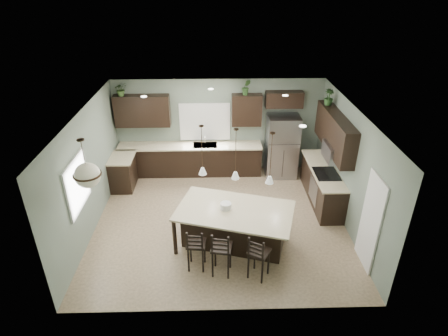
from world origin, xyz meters
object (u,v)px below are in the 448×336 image
kitchen_island (235,227)px  bar_stool_center (222,252)px  refrigerator (282,146)px  serving_dish (226,206)px  bar_stool_left (196,248)px  plant_back_left (121,89)px  bar_stool_right (259,256)px

kitchen_island → bar_stool_center: bearing=-92.5°
refrigerator → serving_dish: 3.61m
bar_stool_center → bar_stool_left: bearing=171.4°
plant_back_left → bar_stool_center: bearing=-58.5°
bar_stool_left → bar_stool_right: 1.27m
bar_stool_center → plant_back_left: 5.49m
kitchen_island → bar_stool_right: 1.09m
plant_back_left → serving_dish: bearing=-50.9°
serving_dish → plant_back_left: (-2.77, 3.41, 1.59)m
kitchen_island → refrigerator: bearing=80.9°
refrigerator → bar_stool_left: refrigerator is taller
serving_dish → bar_stool_center: 1.05m
bar_stool_right → plant_back_left: size_ratio=2.74×
kitchen_island → serving_dish: size_ratio=10.24×
refrigerator → plant_back_left: plant_back_left is taller
refrigerator → bar_stool_center: (-1.84, -4.10, -0.39)m
serving_dish → plant_back_left: bearing=129.1°
bar_stool_right → bar_stool_center: bearing=-158.4°
refrigerator → bar_stool_right: (-1.11, -4.22, -0.41)m
plant_back_left → kitchen_island: bearing=-49.4°
kitchen_island → serving_dish: 0.57m
bar_stool_right → plant_back_left: (-3.39, 4.46, 2.07)m
refrigerator → plant_back_left: size_ratio=4.94×
refrigerator → kitchen_island: 3.60m
bar_stool_right → kitchen_island: bearing=144.1°
serving_dish → bar_stool_left: bearing=-129.0°
bar_stool_center → plant_back_left: bearing=131.4°
refrigerator → bar_stool_right: size_ratio=1.80×
kitchen_island → plant_back_left: plant_back_left is taller
refrigerator → bar_stool_right: bearing=-104.7°
serving_dish → bar_stool_right: serving_dish is taller
kitchen_island → bar_stool_right: (0.43, -1.00, 0.05)m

